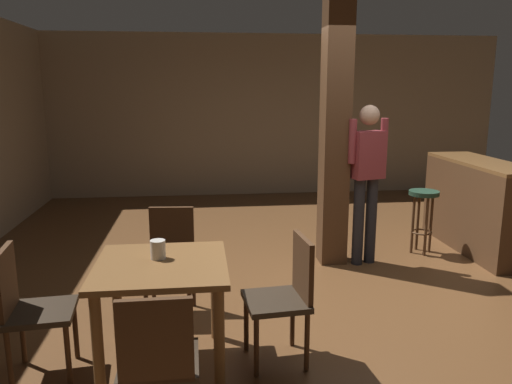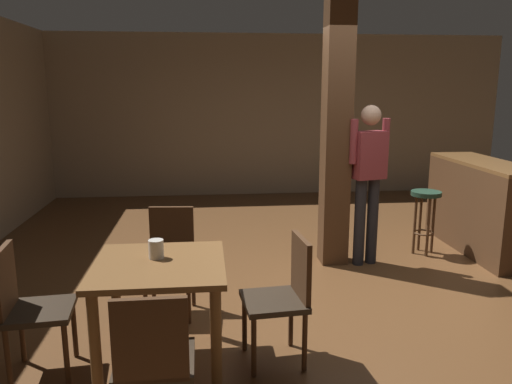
{
  "view_description": "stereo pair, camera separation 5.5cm",
  "coord_description": "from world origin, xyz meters",
  "px_view_note": "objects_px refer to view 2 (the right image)",
  "views": [
    {
      "loc": [
        -1.4,
        -4.35,
        1.91
      ],
      "look_at": [
        -0.9,
        -0.06,
        0.99
      ],
      "focal_mm": 35.0,
      "sensor_mm": 36.0,
      "label": 1
    },
    {
      "loc": [
        -1.34,
        -4.36,
        1.91
      ],
      "look_at": [
        -0.9,
        -0.06,
        0.99
      ],
      "focal_mm": 35.0,
      "sensor_mm": 36.0,
      "label": 2
    }
  ],
  "objects_px": {
    "dining_table": "(160,282)",
    "bar_stool_near": "(425,207)",
    "chair_north": "(170,255)",
    "chair_west": "(27,304)",
    "standing_person": "(368,174)",
    "chair_east": "(284,293)",
    "napkin_cup": "(156,249)",
    "bar_counter": "(475,206)",
    "chair_south": "(154,359)"
  },
  "relations": [
    {
      "from": "dining_table",
      "to": "chair_south",
      "type": "xyz_separation_m",
      "value": [
        0.03,
        -0.79,
        -0.11
      ]
    },
    {
      "from": "dining_table",
      "to": "chair_north",
      "type": "relative_size",
      "value": 0.98
    },
    {
      "from": "chair_south",
      "to": "chair_east",
      "type": "bearing_deg",
      "value": 43.71
    },
    {
      "from": "bar_counter",
      "to": "chair_west",
      "type": "bearing_deg",
      "value": -153.11
    },
    {
      "from": "dining_table",
      "to": "bar_stool_near",
      "type": "xyz_separation_m",
      "value": [
        2.82,
        2.12,
        -0.06
      ]
    },
    {
      "from": "chair_west",
      "to": "standing_person",
      "type": "relative_size",
      "value": 0.52
    },
    {
      "from": "chair_north",
      "to": "standing_person",
      "type": "xyz_separation_m",
      "value": [
        2.03,
        0.98,
        0.5
      ]
    },
    {
      "from": "dining_table",
      "to": "chair_south",
      "type": "bearing_deg",
      "value": -87.75
    },
    {
      "from": "chair_east",
      "to": "chair_south",
      "type": "distance_m",
      "value": 1.13
    },
    {
      "from": "chair_west",
      "to": "napkin_cup",
      "type": "height_order",
      "value": "chair_west"
    },
    {
      "from": "bar_counter",
      "to": "bar_stool_near",
      "type": "relative_size",
      "value": 2.34
    },
    {
      "from": "chair_north",
      "to": "bar_counter",
      "type": "bearing_deg",
      "value": 20.68
    },
    {
      "from": "chair_south",
      "to": "napkin_cup",
      "type": "relative_size",
      "value": 6.86
    },
    {
      "from": "napkin_cup",
      "to": "standing_person",
      "type": "xyz_separation_m",
      "value": [
        2.06,
        1.76,
        0.18
      ]
    },
    {
      "from": "chair_south",
      "to": "standing_person",
      "type": "xyz_separation_m",
      "value": [
        2.01,
        2.64,
        0.5
      ]
    },
    {
      "from": "chair_east",
      "to": "chair_west",
      "type": "distance_m",
      "value": 1.71
    },
    {
      "from": "standing_person",
      "to": "bar_stool_near",
      "type": "bearing_deg",
      "value": 18.68
    },
    {
      "from": "dining_table",
      "to": "chair_east",
      "type": "distance_m",
      "value": 0.86
    },
    {
      "from": "chair_west",
      "to": "standing_person",
      "type": "distance_m",
      "value": 3.49
    },
    {
      "from": "dining_table",
      "to": "chair_south",
      "type": "relative_size",
      "value": 0.98
    },
    {
      "from": "napkin_cup",
      "to": "standing_person",
      "type": "bearing_deg",
      "value": 40.47
    },
    {
      "from": "chair_west",
      "to": "chair_north",
      "type": "height_order",
      "value": "same"
    },
    {
      "from": "chair_south",
      "to": "standing_person",
      "type": "relative_size",
      "value": 0.52
    },
    {
      "from": "chair_south",
      "to": "chair_north",
      "type": "height_order",
      "value": "same"
    },
    {
      "from": "chair_north",
      "to": "chair_west",
      "type": "bearing_deg",
      "value": -134.54
    },
    {
      "from": "chair_north",
      "to": "napkin_cup",
      "type": "distance_m",
      "value": 0.84
    },
    {
      "from": "chair_east",
      "to": "bar_counter",
      "type": "height_order",
      "value": "bar_counter"
    },
    {
      "from": "chair_south",
      "to": "standing_person",
      "type": "distance_m",
      "value": 3.36
    },
    {
      "from": "bar_counter",
      "to": "chair_east",
      "type": "bearing_deg",
      "value": -140.1
    },
    {
      "from": "napkin_cup",
      "to": "bar_counter",
      "type": "xyz_separation_m",
      "value": [
        3.48,
        2.08,
        -0.28
      ]
    },
    {
      "from": "chair_east",
      "to": "chair_west",
      "type": "xyz_separation_m",
      "value": [
        -1.71,
        -0.01,
        0.0
      ]
    },
    {
      "from": "napkin_cup",
      "to": "standing_person",
      "type": "height_order",
      "value": "standing_person"
    },
    {
      "from": "chair_south",
      "to": "bar_stool_near",
      "type": "distance_m",
      "value": 4.03
    },
    {
      "from": "chair_east",
      "to": "bar_stool_near",
      "type": "bearing_deg",
      "value": 47.19
    },
    {
      "from": "chair_south",
      "to": "bar_counter",
      "type": "distance_m",
      "value": 4.53
    },
    {
      "from": "chair_south",
      "to": "napkin_cup",
      "type": "bearing_deg",
      "value": 93.61
    },
    {
      "from": "chair_north",
      "to": "bar_stool_near",
      "type": "relative_size",
      "value": 1.21
    },
    {
      "from": "chair_north",
      "to": "bar_counter",
      "type": "relative_size",
      "value": 0.52
    },
    {
      "from": "bar_stool_near",
      "to": "bar_counter",
      "type": "bearing_deg",
      "value": 4.67
    },
    {
      "from": "bar_counter",
      "to": "chair_north",
      "type": "bearing_deg",
      "value": -159.32
    },
    {
      "from": "chair_south",
      "to": "bar_stool_near",
      "type": "height_order",
      "value": "chair_south"
    },
    {
      "from": "chair_east",
      "to": "standing_person",
      "type": "height_order",
      "value": "standing_person"
    },
    {
      "from": "chair_east",
      "to": "napkin_cup",
      "type": "xyz_separation_m",
      "value": [
        -0.87,
        0.1,
        0.31
      ]
    },
    {
      "from": "standing_person",
      "to": "chair_west",
      "type": "bearing_deg",
      "value": -147.16
    },
    {
      "from": "bar_stool_near",
      "to": "dining_table",
      "type": "bearing_deg",
      "value": -143.12
    },
    {
      "from": "chair_east",
      "to": "bar_counter",
      "type": "distance_m",
      "value": 3.4
    },
    {
      "from": "chair_west",
      "to": "napkin_cup",
      "type": "distance_m",
      "value": 0.9
    },
    {
      "from": "chair_south",
      "to": "chair_north",
      "type": "distance_m",
      "value": 1.66
    },
    {
      "from": "dining_table",
      "to": "bar_counter",
      "type": "bearing_deg",
      "value": 32.1
    },
    {
      "from": "dining_table",
      "to": "standing_person",
      "type": "bearing_deg",
      "value": 42.24
    }
  ]
}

